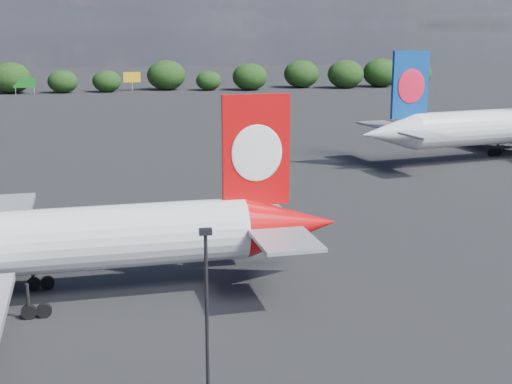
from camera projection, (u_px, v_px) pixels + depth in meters
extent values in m
plane|color=black|center=(65.00, 175.00, 92.88)|extent=(500.00, 500.00, 0.00)
cylinder|color=silver|center=(0.00, 244.00, 48.41)|extent=(34.29, 6.00, 4.49)
cone|color=#BC090B|center=(291.00, 225.00, 53.16)|extent=(7.38, 4.80, 4.49)
cube|color=#BC090B|center=(256.00, 150.00, 51.23)|extent=(4.95, 0.67, 8.08)
ellipsoid|color=white|center=(257.00, 153.00, 51.01)|extent=(3.78, 0.35, 4.13)
ellipsoid|color=white|center=(255.00, 152.00, 51.52)|extent=(3.78, 0.35, 4.13)
cube|color=gray|center=(286.00, 241.00, 47.99)|extent=(4.28, 5.56, 0.27)
cube|color=gray|center=(252.00, 206.00, 57.34)|extent=(4.28, 5.56, 0.27)
cylinder|color=black|center=(28.00, 300.00, 46.99)|extent=(0.26, 0.26, 2.25)
cylinder|color=black|center=(29.00, 312.00, 47.18)|extent=(1.00, 0.45, 0.99)
cylinder|color=black|center=(44.00, 310.00, 47.41)|extent=(1.00, 0.45, 0.99)
cylinder|color=black|center=(33.00, 273.00, 52.09)|extent=(0.26, 0.26, 2.25)
cylinder|color=black|center=(34.00, 284.00, 52.28)|extent=(1.00, 0.45, 0.99)
cylinder|color=black|center=(48.00, 283.00, 52.51)|extent=(1.00, 0.45, 0.99)
cone|color=silver|center=(389.00, 133.00, 94.98)|extent=(8.70, 6.30, 4.96)
cube|color=navy|center=(410.00, 85.00, 94.59)|extent=(5.45, 1.47, 8.93)
ellipsoid|color=red|center=(411.00, 86.00, 94.36)|extent=(4.13, 0.94, 4.56)
ellipsoid|color=red|center=(409.00, 86.00, 94.90)|extent=(4.13, 0.94, 4.56)
cube|color=gray|center=(425.00, 135.00, 90.66)|extent=(5.46, 6.66, 0.30)
cube|color=gray|center=(380.00, 124.00, 100.54)|extent=(5.46, 6.66, 0.30)
cube|color=gray|center=(477.00, 124.00, 115.87)|extent=(9.91, 20.67, 0.55)
cylinder|color=gray|center=(507.00, 135.00, 112.38)|extent=(5.36, 3.53, 2.68)
cube|color=gray|center=(508.00, 131.00, 112.22)|extent=(2.20, 0.69, 1.19)
cylinder|color=black|center=(498.00, 146.00, 105.90)|extent=(0.32, 0.32, 2.48)
cylinder|color=black|center=(497.00, 152.00, 106.11)|extent=(1.15, 0.64, 1.09)
cylinder|color=black|center=(491.00, 153.00, 105.72)|extent=(1.15, 0.64, 1.09)
cylinder|color=black|center=(207.00, 348.00, 31.23)|extent=(0.16, 0.16, 10.38)
cube|color=black|center=(205.00, 232.00, 30.01)|extent=(0.55, 0.30, 0.28)
cube|color=#13621B|center=(24.00, 83.00, 199.57)|extent=(6.00, 0.30, 2.60)
cylinder|color=#919499|center=(16.00, 91.00, 199.60)|extent=(0.20, 0.20, 2.00)
cylinder|color=#919499|center=(34.00, 91.00, 200.54)|extent=(0.20, 0.20, 2.00)
cube|color=yellow|center=(132.00, 77.00, 210.76)|extent=(5.00, 0.30, 3.00)
cylinder|color=#919499|center=(132.00, 87.00, 211.39)|extent=(0.30, 0.30, 2.50)
ellipsoid|color=black|center=(10.00, 78.00, 202.40)|extent=(11.53, 9.76, 8.87)
ellipsoid|color=black|center=(63.00, 82.00, 203.94)|extent=(8.50, 7.19, 6.54)
ellipsoid|color=black|center=(107.00, 81.00, 206.48)|extent=(8.31, 7.03, 6.39)
ellipsoid|color=black|center=(166.00, 75.00, 213.09)|extent=(11.53, 9.76, 8.87)
ellipsoid|color=black|center=(209.00, 81.00, 212.17)|extent=(7.57, 6.41, 5.83)
ellipsoid|color=black|center=(250.00, 77.00, 212.43)|extent=(10.48, 8.86, 8.06)
ellipsoid|color=black|center=(301.00, 74.00, 220.98)|extent=(11.05, 9.35, 8.50)
ellipsoid|color=black|center=(346.00, 74.00, 219.10)|extent=(11.26, 9.52, 8.66)
ellipsoid|color=black|center=(381.00, 73.00, 223.37)|extent=(11.64, 9.85, 8.96)
ellipsoid|color=black|center=(417.00, 74.00, 227.91)|extent=(9.55, 8.08, 7.34)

